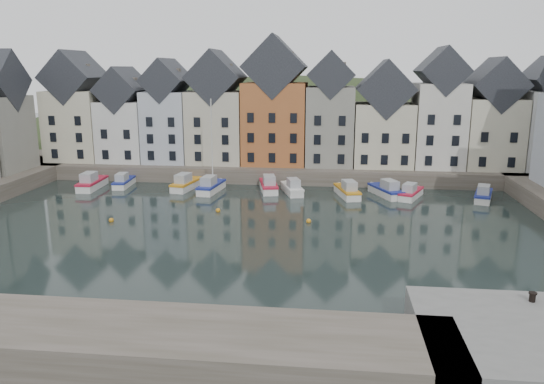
# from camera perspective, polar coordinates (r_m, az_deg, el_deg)

# --- Properties ---
(ground) EXTENTS (260.00, 260.00, 0.00)m
(ground) POSITION_cam_1_polar(r_m,az_deg,el_deg) (49.73, -3.26, -4.70)
(ground) COLOR black
(ground) RESTS_ON ground
(far_quay) EXTENTS (90.00, 16.00, 2.00)m
(far_quay) POSITION_cam_1_polar(r_m,az_deg,el_deg) (78.36, 0.45, 2.70)
(far_quay) COLOR #4A4539
(far_quay) RESTS_ON ground
(hillside) EXTENTS (153.60, 70.40, 64.00)m
(hillside) POSITION_cam_1_polar(r_m,az_deg,el_deg) (108.17, 1.92, -4.71)
(hillside) COLOR #243319
(hillside) RESTS_ON ground
(far_terrace) EXTENTS (72.37, 8.16, 17.78)m
(far_terrace) POSITION_cam_1_polar(r_m,az_deg,el_deg) (75.06, 2.76, 8.29)
(far_terrace) COLOR beige
(far_terrace) RESTS_ON far_quay
(mooring_buoys) EXTENTS (20.50, 5.50, 0.50)m
(mooring_buoys) POSITION_cam_1_polar(r_m,az_deg,el_deg) (55.46, -6.41, -2.70)
(mooring_buoys) COLOR orange
(mooring_buoys) RESTS_ON ground
(boat_a) EXTENTS (2.37, 6.57, 2.48)m
(boat_a) POSITION_cam_1_polar(r_m,az_deg,el_deg) (72.47, -18.82, 0.91)
(boat_a) COLOR silver
(boat_a) RESTS_ON ground
(boat_b) EXTENTS (2.12, 5.54, 2.08)m
(boat_b) POSITION_cam_1_polar(r_m,az_deg,el_deg) (72.56, -15.67, 1.05)
(boat_b) COLOR silver
(boat_b) RESTS_ON ground
(boat_c) EXTENTS (2.94, 6.45, 2.39)m
(boat_c) POSITION_cam_1_polar(r_m,az_deg,el_deg) (69.19, -9.24, 0.87)
(boat_c) COLOR silver
(boat_c) RESTS_ON ground
(boat_d) EXTENTS (2.64, 6.37, 11.82)m
(boat_d) POSITION_cam_1_polar(r_m,az_deg,el_deg) (67.19, -6.60, 0.64)
(boat_d) COLOR silver
(boat_d) RESTS_ON ground
(boat_e) EXTENTS (3.20, 6.48, 2.38)m
(boat_e) POSITION_cam_1_polar(r_m,az_deg,el_deg) (67.24, -0.37, 0.69)
(boat_e) COLOR silver
(boat_e) RESTS_ON ground
(boat_f) EXTENTS (3.41, 5.98, 2.19)m
(boat_f) POSITION_cam_1_polar(r_m,az_deg,el_deg) (66.07, 2.19, 0.40)
(boat_f) COLOR silver
(boat_f) RESTS_ON ground
(boat_g) EXTENTS (3.34, 6.30, 2.31)m
(boat_g) POSITION_cam_1_polar(r_m,az_deg,el_deg) (64.99, 8.12, 0.10)
(boat_g) COLOR silver
(boat_g) RESTS_ON ground
(boat_h) EXTENTS (4.16, 6.35, 2.34)m
(boat_h) POSITION_cam_1_polar(r_m,az_deg,el_deg) (66.07, 12.21, 0.15)
(boat_h) COLOR silver
(boat_h) RESTS_ON ground
(boat_i) EXTENTS (3.71, 5.73, 2.11)m
(boat_i) POSITION_cam_1_polar(r_m,az_deg,el_deg) (65.73, 14.70, -0.11)
(boat_i) COLOR silver
(boat_i) RESTS_ON ground
(boat_j) EXTENTS (3.40, 5.91, 2.17)m
(boat_j) POSITION_cam_1_polar(r_m,az_deg,el_deg) (67.24, 21.78, -0.32)
(boat_j) COLOR silver
(boat_j) RESTS_ON ground
(mooring_bollard) EXTENTS (0.48, 0.48, 0.56)m
(mooring_bollard) POSITION_cam_1_polar(r_m,az_deg,el_deg) (34.83, 26.22, -10.05)
(mooring_bollard) COLOR black
(mooring_bollard) RESTS_ON near_quay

